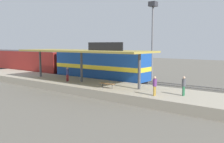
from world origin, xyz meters
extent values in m
plane|color=#666056|center=(2.00, 0.00, 0.00)|extent=(120.00, 120.00, 0.00)
cube|color=#565249|center=(0.00, 0.00, 0.02)|extent=(3.20, 110.00, 0.04)
cube|color=gray|center=(-0.72, 0.00, 0.08)|extent=(0.10, 110.00, 0.16)
cube|color=gray|center=(0.72, 0.00, 0.08)|extent=(0.10, 110.00, 0.16)
cube|color=#565249|center=(4.60, 0.00, 0.02)|extent=(3.20, 110.00, 0.04)
cube|color=gray|center=(3.88, 0.00, 0.08)|extent=(0.10, 110.00, 0.16)
cube|color=gray|center=(5.32, 0.00, 0.08)|extent=(0.10, 110.00, 0.16)
cube|color=#A89E89|center=(-4.60, 0.00, 0.45)|extent=(6.00, 44.00, 0.90)
cylinder|color=#47474C|center=(-4.60, -8.00, 2.70)|extent=(0.28, 0.28, 3.60)
cylinder|color=#47474C|center=(-4.60, 0.00, 2.70)|extent=(0.28, 0.28, 3.60)
cylinder|color=#47474C|center=(-4.60, 8.00, 2.70)|extent=(0.28, 0.28, 3.60)
cube|color=#A38E3D|center=(-4.60, 0.00, 4.60)|extent=(5.20, 18.00, 0.20)
cube|color=black|center=(-4.60, -3.60, 5.15)|extent=(0.12, 4.80, 0.90)
cylinder|color=#333338|center=(-6.00, -5.67, 1.11)|extent=(0.07, 0.07, 0.42)
cylinder|color=#333338|center=(-6.00, -4.37, 1.11)|extent=(0.07, 0.07, 0.42)
cube|color=brown|center=(-6.00, -5.02, 1.36)|extent=(0.44, 1.70, 0.08)
cube|color=#28282D|center=(0.00, 1.07, 0.51)|extent=(2.60, 13.60, 0.70)
cube|color=#19479E|center=(0.00, 1.07, 2.61)|extent=(2.90, 14.40, 3.50)
cube|color=#47474C|center=(0.00, 1.07, 4.48)|extent=(2.78, 14.11, 0.24)
cube|color=yellow|center=(0.00, 1.07, 2.35)|extent=(2.93, 14.43, 0.56)
cube|color=#28282D|center=(0.00, 19.07, 0.51)|extent=(2.60, 19.20, 0.70)
cube|color=maroon|center=(0.00, 19.07, 2.51)|extent=(2.90, 20.00, 3.30)
cube|color=slate|center=(0.00, 19.07, 4.28)|extent=(2.78, 19.60, 0.24)
cube|color=#28282D|center=(4.60, 8.26, 0.51)|extent=(2.50, 11.20, 0.70)
cube|color=#4C564C|center=(4.60, 8.26, 2.16)|extent=(2.80, 12.00, 2.60)
cube|color=#3D453D|center=(4.60, 8.26, 3.58)|extent=(2.69, 11.76, 0.24)
cylinder|color=slate|center=(7.80, -2.83, 5.50)|extent=(0.28, 0.28, 11.00)
cube|color=#333338|center=(7.80, -2.83, 11.35)|extent=(1.10, 1.10, 0.70)
cylinder|color=#23603D|center=(-4.95, -12.66, 1.32)|extent=(0.16, 0.16, 0.84)
cylinder|color=#23603D|center=(-4.77, -12.66, 1.32)|extent=(0.16, 0.16, 0.84)
cylinder|color=#4C4C51|center=(-4.86, -12.66, 2.06)|extent=(0.34, 0.34, 0.64)
sphere|color=tan|center=(-4.86, -12.66, 2.50)|extent=(0.23, 0.23, 0.23)
cylinder|color=maroon|center=(-5.42, 1.69, 1.32)|extent=(0.16, 0.16, 0.84)
cylinder|color=maroon|center=(-5.24, 1.69, 1.32)|extent=(0.16, 0.16, 0.84)
cylinder|color=navy|center=(-5.33, 1.69, 2.06)|extent=(0.34, 0.34, 0.64)
sphere|color=tan|center=(-5.33, 1.69, 2.50)|extent=(0.23, 0.23, 0.23)
cylinder|color=olive|center=(-6.48, -10.64, 1.32)|extent=(0.16, 0.16, 0.84)
cylinder|color=olive|center=(-6.30, -10.64, 1.32)|extent=(0.16, 0.16, 0.84)
cylinder|color=#663375|center=(-6.39, -10.64, 2.06)|extent=(0.34, 0.34, 0.64)
sphere|color=tan|center=(-6.39, -10.64, 2.50)|extent=(0.23, 0.23, 0.23)
camera|label=1|loc=(-25.07, -20.21, 5.36)|focal=38.53mm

